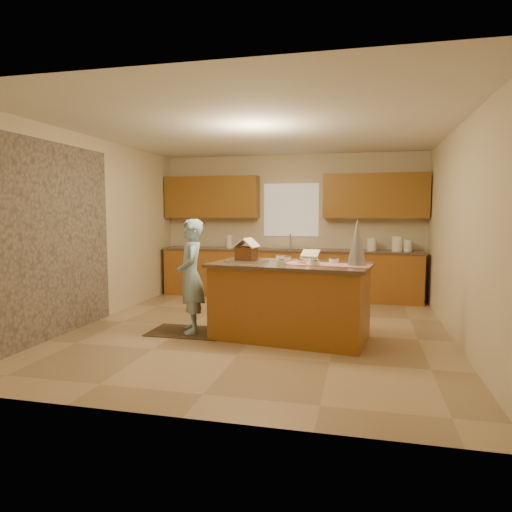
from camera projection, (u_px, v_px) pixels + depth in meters
name	position (u px, v px, depth m)	size (l,w,h in m)	color
floor	(260.00, 330.00, 6.24)	(5.50, 5.50, 0.00)	tan
ceiling	(260.00, 129.00, 5.98)	(5.50, 5.50, 0.00)	silver
wall_back	(291.00, 226.00, 8.78)	(5.50, 5.50, 0.00)	beige
wall_front	(180.00, 247.00, 3.45)	(5.50, 5.50, 0.00)	beige
wall_left	(94.00, 230.00, 6.68)	(5.50, 5.50, 0.00)	beige
wall_right	(460.00, 234.00, 5.54)	(5.50, 5.50, 0.00)	beige
stone_accent	(60.00, 240.00, 5.91)	(2.50, 2.50, 0.00)	gray
window_curtain	(291.00, 210.00, 8.72)	(1.05, 0.03, 1.00)	white
back_counter_base	(289.00, 274.00, 8.57)	(4.80, 0.60, 0.88)	#97511F
back_counter_top	(289.00, 250.00, 8.53)	(4.85, 0.63, 0.04)	brown
upper_cabinet_left	(212.00, 197.00, 8.90)	(1.85, 0.35, 0.80)	brown
upper_cabinet_right	(375.00, 196.00, 8.19)	(1.85, 0.35, 0.80)	brown
sink	(289.00, 251.00, 8.53)	(0.70, 0.45, 0.12)	silver
faucet	(290.00, 241.00, 8.69)	(0.03, 0.03, 0.28)	silver
island_base	(290.00, 302.00, 5.81)	(1.89, 0.95, 0.93)	#97511F
island_top	(290.00, 265.00, 5.76)	(1.98, 1.03, 0.04)	brown
table_runner	(327.00, 264.00, 5.59)	(1.05, 0.38, 0.01)	red
baking_tray	(246.00, 261.00, 5.91)	(0.48, 0.36, 0.03)	silver
cookbook	(310.00, 253.00, 6.07)	(0.23, 0.02, 0.19)	white
tinsel_tree	(357.00, 242.00, 5.49)	(0.23, 0.23, 0.58)	silver
rug	(188.00, 332.00, 6.13)	(1.02, 0.67, 0.01)	black
boy	(191.00, 276.00, 6.05)	(0.55, 0.36, 1.51)	#95BED4
canister_a	(372.00, 244.00, 8.17)	(0.16, 0.16, 0.23)	white
canister_b	(397.00, 244.00, 8.07)	(0.18, 0.18, 0.27)	white
canister_c	(408.00, 246.00, 8.03)	(0.14, 0.14, 0.21)	white
paper_towel	(229.00, 242.00, 8.78)	(0.11, 0.11, 0.25)	white
gingerbread_house	(246.00, 251.00, 5.90)	(0.32, 0.33, 0.30)	brown
candy_bowls	(302.00, 260.00, 5.81)	(0.86, 0.67, 0.06)	orange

